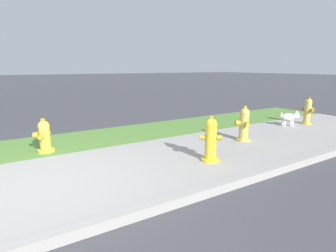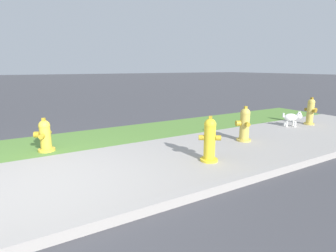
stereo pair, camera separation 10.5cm
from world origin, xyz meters
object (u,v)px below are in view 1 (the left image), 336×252
(fire_hydrant_at_driveway, at_px, (244,124))
(small_white_dog, at_px, (290,117))
(fire_hydrant_across_street, at_px, (308,111))
(fire_hydrant_near_corner, at_px, (211,140))
(fire_hydrant_far_end, at_px, (44,136))

(fire_hydrant_at_driveway, height_order, small_white_dog, fire_hydrant_at_driveway)
(fire_hydrant_at_driveway, distance_m, small_white_dog, 2.22)
(fire_hydrant_across_street, bearing_deg, fire_hydrant_near_corner, -66.88)
(fire_hydrant_far_end, distance_m, fire_hydrant_across_street, 6.79)
(small_white_dog, bearing_deg, fire_hydrant_near_corner, -133.75)
(fire_hydrant_at_driveway, distance_m, fire_hydrant_far_end, 4.09)
(fire_hydrant_far_end, bearing_deg, small_white_dog, -70.53)
(fire_hydrant_at_driveway, height_order, fire_hydrant_far_end, fire_hydrant_at_driveway)
(fire_hydrant_at_driveway, bearing_deg, small_white_dog, -58.56)
(fire_hydrant_near_corner, xyz_separation_m, small_white_dog, (3.65, 0.97, -0.13))
(fire_hydrant_across_street, relative_size, small_white_dog, 1.63)
(small_white_dog, bearing_deg, fire_hydrant_across_street, 24.56)
(fire_hydrant_at_driveway, distance_m, fire_hydrant_near_corner, 1.58)
(fire_hydrant_far_end, relative_size, small_white_dog, 1.38)
(fire_hydrant_far_end, distance_m, fire_hydrant_near_corner, 3.12)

